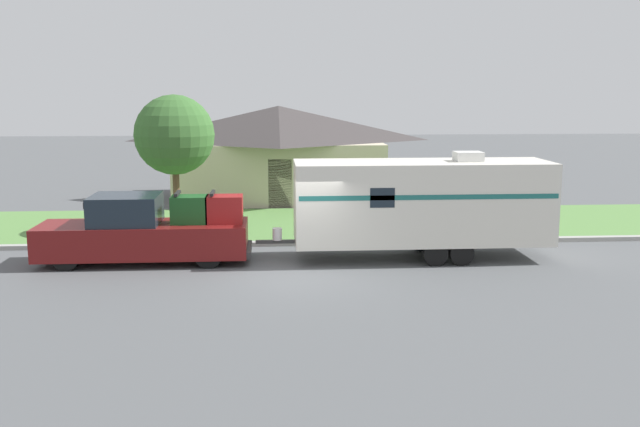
{
  "coord_description": "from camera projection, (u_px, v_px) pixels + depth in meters",
  "views": [
    {
      "loc": [
        -0.77,
        -19.03,
        5.05
      ],
      "look_at": [
        0.68,
        1.72,
        1.4
      ],
      "focal_mm": 40.0,
      "sensor_mm": 36.0,
      "label": 1
    }
  ],
  "objects": [
    {
      "name": "curb_strip",
      "position": [
        295.0,
        243.0,
        23.3
      ],
      "size": [
        80.0,
        0.3,
        0.14
      ],
      "color": "#999993",
      "rests_on": "ground_plane"
    },
    {
      "name": "pickup_truck",
      "position": [
        146.0,
        232.0,
        20.85
      ],
      "size": [
        6.16,
        1.92,
        2.09
      ],
      "color": "black",
      "rests_on": "ground_plane"
    },
    {
      "name": "house_across_street",
      "position": [
        279.0,
        150.0,
        33.16
      ],
      "size": [
        10.0,
        6.64,
        4.28
      ],
      "color": "beige",
      "rests_on": "ground_plane"
    },
    {
      "name": "lawn_strip",
      "position": [
        292.0,
        224.0,
        26.89
      ],
      "size": [
        80.0,
        7.0,
        0.03
      ],
      "color": "#568442",
      "rests_on": "ground_plane"
    },
    {
      "name": "ground_plane",
      "position": [
        300.0,
        275.0,
        19.62
      ],
      "size": [
        120.0,
        120.0,
        0.0
      ],
      "primitive_type": "plane",
      "color": "#515456"
    },
    {
      "name": "mailbox",
      "position": [
        91.0,
        211.0,
        23.54
      ],
      "size": [
        0.48,
        0.2,
        1.37
      ],
      "color": "brown",
      "rests_on": "ground_plane"
    },
    {
      "name": "travel_trailer",
      "position": [
        422.0,
        202.0,
        21.28
      ],
      "size": [
        8.77,
        2.26,
        3.21
      ],
      "color": "black",
      "rests_on": "ground_plane"
    },
    {
      "name": "tree_in_yard",
      "position": [
        174.0,
        135.0,
        25.13
      ],
      "size": [
        2.83,
        2.83,
        4.86
      ],
      "color": "brown",
      "rests_on": "ground_plane"
    }
  ]
}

